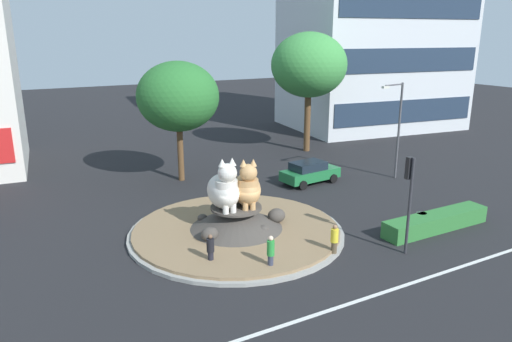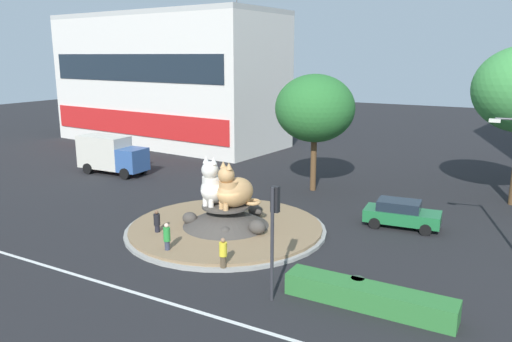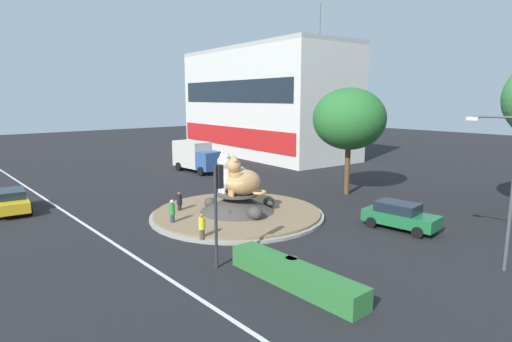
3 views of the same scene
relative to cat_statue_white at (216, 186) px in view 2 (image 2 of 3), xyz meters
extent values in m
plane|color=black|center=(0.64, -0.05, -2.54)|extent=(160.00, 160.00, 0.00)
cube|color=silver|center=(0.64, -8.33, -2.54)|extent=(112.00, 0.20, 0.01)
cylinder|color=gray|center=(0.64, -0.05, -2.45)|extent=(11.30, 11.30, 0.18)
cylinder|color=#846B4C|center=(0.64, -0.05, -2.29)|extent=(10.85, 10.85, 0.15)
cone|color=#423D38|center=(0.64, -0.05, -1.62)|extent=(4.86, 4.86, 1.19)
cylinder|color=#423D38|center=(0.64, -0.05, -1.08)|extent=(2.68, 2.68, 0.12)
ellipsoid|color=#423D38|center=(2.87, -0.44, -1.82)|extent=(0.99, 0.82, 0.79)
ellipsoid|color=#423D38|center=(1.29, 2.16, -1.85)|extent=(0.90, 0.66, 0.72)
ellipsoid|color=#423D38|center=(-0.61, 1.58, -1.99)|extent=(0.54, 0.50, 0.43)
ellipsoid|color=#423D38|center=(-1.24, -0.91, -1.86)|extent=(0.88, 0.75, 0.70)
ellipsoid|color=#423D38|center=(1.48, -1.41, -1.98)|extent=(0.58, 0.62, 0.47)
ellipsoid|color=silver|center=(0.00, 0.13, -0.14)|extent=(1.71, 2.52, 1.75)
cylinder|color=silver|center=(-0.04, -0.35, 0.05)|extent=(1.22, 1.22, 1.10)
sphere|color=silver|center=(-0.05, -0.52, 1.01)|extent=(0.96, 0.96, 0.96)
torus|color=silver|center=(0.47, 1.09, -0.84)|extent=(1.33, 1.33, 0.22)
cone|color=silver|center=(0.22, -0.54, 1.57)|extent=(0.42, 0.42, 0.39)
cone|color=silver|center=(-0.31, -0.50, 1.57)|extent=(0.42, 0.42, 0.39)
cylinder|color=silver|center=(0.13, -0.76, -0.80)|extent=(0.31, 0.31, 0.44)
cylinder|color=silver|center=(-0.26, -0.73, -0.80)|extent=(0.31, 0.31, 0.44)
ellipsoid|color=tan|center=(1.28, -0.04, -0.19)|extent=(2.12, 2.62, 1.65)
cylinder|color=tan|center=(1.13, -0.47, -0.01)|extent=(1.37, 1.37, 1.03)
sphere|color=tan|center=(1.07, -0.62, 0.89)|extent=(0.91, 0.91, 0.91)
torus|color=tan|center=(1.94, 0.71, -0.85)|extent=(1.15, 1.15, 0.21)
cone|color=tan|center=(1.31, -0.71, 1.42)|extent=(0.47, 0.47, 0.37)
cone|color=tan|center=(0.84, -0.54, 1.42)|extent=(0.47, 0.47, 0.37)
cylinder|color=tan|center=(1.18, -0.88, -0.81)|extent=(0.29, 0.29, 0.41)
cylinder|color=tan|center=(0.83, -0.76, -0.81)|extent=(0.29, 0.29, 0.41)
cylinder|color=#2D2D33|center=(6.72, -6.08, -0.17)|extent=(0.14, 0.14, 4.74)
cube|color=black|center=(6.72, -5.86, 1.67)|extent=(0.33, 0.25, 1.05)
sphere|color=#360606|center=(6.73, -5.78, 1.99)|extent=(0.18, 0.18, 0.18)
sphere|color=#392706|center=(6.73, -5.78, 1.67)|extent=(0.18, 0.18, 0.18)
sphere|color=green|center=(6.73, -5.78, 1.36)|extent=(0.18, 0.18, 0.18)
cube|color=silver|center=(-21.01, 21.85, 4.28)|extent=(27.01, 12.74, 13.63)
cube|color=red|center=(-21.47, 16.57, 0.19)|extent=(25.06, 2.33, 2.45)
cube|color=#19232D|center=(-21.47, 16.59, 5.91)|extent=(24.01, 2.20, 2.73)
cube|color=#B2B2AD|center=(-21.01, 21.85, 11.35)|extent=(27.01, 12.74, 0.50)
cube|color=#2D7033|center=(10.30, -4.73, -2.09)|extent=(6.73, 1.20, 0.90)
cylinder|color=brown|center=(1.46, 10.50, -0.66)|extent=(0.42, 0.42, 3.75)
ellipsoid|color=#286B2D|center=(1.46, 10.50, 3.48)|extent=(5.68, 5.68, 4.83)
cube|color=silver|center=(13.60, 3.25, 4.18)|extent=(0.50, 0.24, 0.16)
cylinder|color=black|center=(-2.02, -2.81, -2.18)|extent=(0.26, 0.26, 0.72)
cylinder|color=black|center=(-2.02, -2.81, -1.51)|extent=(0.35, 0.35, 0.63)
sphere|color=brown|center=(-2.02, -2.81, -1.09)|extent=(0.21, 0.21, 0.21)
cylinder|color=#33384C|center=(0.10, -4.55, -2.14)|extent=(0.25, 0.25, 0.79)
cylinder|color=#288C38|center=(0.10, -4.55, -1.40)|extent=(0.34, 0.34, 0.69)
sphere|color=beige|center=(0.10, -4.55, -0.94)|extent=(0.23, 0.23, 0.23)
cylinder|color=brown|center=(3.48, -4.70, -2.16)|extent=(0.27, 0.27, 0.75)
cylinder|color=yellow|center=(3.48, -4.70, -1.47)|extent=(0.36, 0.36, 0.65)
sphere|color=#936B4C|center=(3.48, -4.70, -1.03)|extent=(0.21, 0.21, 0.21)
cube|color=#1E6B38|center=(9.17, 5.42, -1.87)|extent=(4.37, 2.17, 0.70)
cube|color=#19232D|center=(8.96, 5.40, -1.24)|extent=(2.51, 1.77, 0.56)
cylinder|color=black|center=(10.47, 6.43, -2.22)|extent=(0.66, 0.28, 0.64)
cylinder|color=black|center=(10.64, 4.68, -2.22)|extent=(0.66, 0.28, 0.64)
cylinder|color=black|center=(7.70, 6.15, -2.22)|extent=(0.66, 0.28, 0.64)
cylinder|color=black|center=(7.87, 4.40, -2.22)|extent=(0.66, 0.28, 0.64)
cube|color=#335693|center=(-13.04, 7.19, -1.16)|extent=(1.90, 2.23, 1.86)
cube|color=beige|center=(-16.08, 7.08, -0.75)|extent=(4.33, 2.31, 2.68)
cylinder|color=black|center=(-13.02, 8.27, -2.09)|extent=(0.91, 0.33, 0.90)
cylinder|color=black|center=(-12.94, 6.11, -2.09)|extent=(0.91, 0.33, 0.90)
cylinder|color=black|center=(-17.03, 8.13, -2.09)|extent=(0.91, 0.33, 0.90)
cylinder|color=black|center=(-16.95, 5.97, -2.09)|extent=(0.91, 0.33, 0.90)
cylinder|color=#2D4233|center=(9.69, -4.24, -2.09)|extent=(0.56, 0.56, 0.90)
camera|label=1|loc=(-9.66, -21.07, 7.61)|focal=33.52mm
camera|label=2|loc=(15.28, -22.58, 7.17)|focal=35.06mm
camera|label=3|loc=(21.46, -16.49, 5.09)|focal=29.30mm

